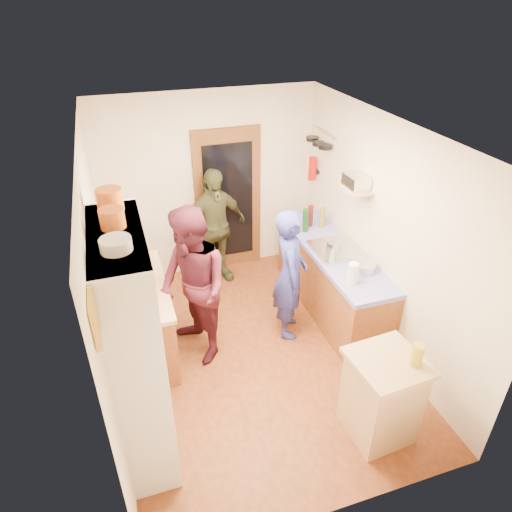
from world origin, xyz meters
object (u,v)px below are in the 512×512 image
island_base (381,399)px  person_left (194,285)px  person_back (215,227)px  hutch_body (136,350)px  right_counter_base (331,281)px  person_hob (293,276)px

island_base → person_left: size_ratio=0.47×
person_left → person_back: (0.58, 1.39, -0.08)m
island_base → hutch_body: bearing=163.7°
right_counter_base → hutch_body: bearing=-152.5°
hutch_body → person_hob: size_ratio=1.35×
island_base → person_left: person_left is taller
person_left → person_back: bearing=141.2°
right_counter_base → person_back: 1.74m
right_counter_base → island_base: bearing=-102.5°
person_left → person_back: person_left is taller
person_hob → person_left: size_ratio=0.89×
island_base → person_back: person_back is taller
person_hob → person_back: 1.53m
island_base → person_left: 2.22m
hutch_body → person_back: bearing=62.6°
person_hob → person_left: 1.16m
island_base → person_hob: person_hob is taller
hutch_body → right_counter_base: size_ratio=1.00×
person_hob → island_base: bearing=-154.1°
island_base → person_back: (-0.81, 3.05, 0.41)m
person_back → island_base: bearing=-91.6°
person_hob → person_left: bearing=106.3°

